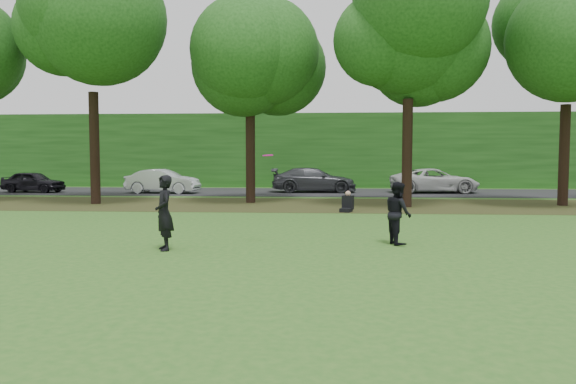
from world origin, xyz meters
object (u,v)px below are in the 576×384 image
object	(u,v)px
player_right	(398,213)
frisbee	(268,155)
seated_person	(347,204)
player_left	(164,213)

from	to	relation	value
player_right	frisbee	world-z (taller)	frisbee
frisbee	seated_person	size ratio (longest dim) A/B	0.43
player_right	seated_person	world-z (taller)	player_right
frisbee	seated_person	xyz separation A→B (m)	(2.26, 8.32, -1.96)
player_left	player_right	xyz separation A→B (m)	(5.69, 1.33, -0.10)
player_left	frisbee	world-z (taller)	frisbee
player_left	player_right	size ratio (longest dim) A/B	1.12
player_right	seated_person	xyz separation A→B (m)	(-1.04, 7.86, -0.49)
player_left	seated_person	bearing A→B (deg)	125.80
player_left	seated_person	world-z (taller)	player_left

